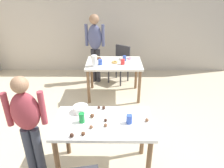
{
  "coord_description": "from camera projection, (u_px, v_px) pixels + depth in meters",
  "views": [
    {
      "loc": [
        -0.03,
        -2.24,
        2.23
      ],
      "look_at": [
        -0.05,
        0.45,
        0.9
      ],
      "focal_mm": 33.53,
      "sensor_mm": 36.0,
      "label": 1
    }
  ],
  "objects": [
    {
      "name": "cake_ball_2",
      "position": [
        104.0,
        108.0,
        2.68
      ],
      "size": [
        0.04,
        0.04,
        0.04
      ],
      "primitive_type": "sphere",
      "color": "#3D2319",
      "rests_on": "dining_table_near"
    },
    {
      "name": "cup_far_2",
      "position": [
        123.0,
        62.0,
        4.11
      ],
      "size": [
        0.08,
        0.08,
        0.1
      ],
      "primitive_type": "cylinder",
      "color": "red",
      "rests_on": "dining_table_far"
    },
    {
      "name": "cup_far_0",
      "position": [
        124.0,
        58.0,
        4.3
      ],
      "size": [
        0.07,
        0.07,
        0.11
      ],
      "primitive_type": "cylinder",
      "color": "#3351B2",
      "rests_on": "dining_table_far"
    },
    {
      "name": "chair_far_table",
      "position": [
        120.0,
        62.0,
        4.99
      ],
      "size": [
        0.55,
        0.55,
        0.87
      ],
      "color": "#2D2D33",
      "rests_on": "ground_plane"
    },
    {
      "name": "cup_far_1",
      "position": [
        100.0,
        62.0,
        4.09
      ],
      "size": [
        0.08,
        0.08,
        0.11
      ],
      "primitive_type": "cylinder",
      "color": "#3351B2",
      "rests_on": "dining_table_far"
    },
    {
      "name": "donut_far_3",
      "position": [
        129.0,
        58.0,
        4.41
      ],
      "size": [
        0.1,
        0.1,
        0.03
      ],
      "primitive_type": "torus",
      "color": "pink",
      "rests_on": "dining_table_far"
    },
    {
      "name": "cake_ball_3",
      "position": [
        83.0,
        133.0,
        2.23
      ],
      "size": [
        0.04,
        0.04,
        0.04
      ],
      "primitive_type": "sphere",
      "color": "brown",
      "rests_on": "dining_table_near"
    },
    {
      "name": "donut_far_1",
      "position": [
        115.0,
        62.0,
        4.2
      ],
      "size": [
        0.12,
        0.12,
        0.04
      ],
      "primitive_type": "torus",
      "color": "gold",
      "rests_on": "dining_table_far"
    },
    {
      "name": "cake_ball_8",
      "position": [
        72.0,
        135.0,
        2.2
      ],
      "size": [
        0.05,
        0.05,
        0.05
      ],
      "primitive_type": "sphere",
      "color": "#3D2319",
      "rests_on": "dining_table_near"
    },
    {
      "name": "pitcher_far",
      "position": [
        94.0,
        61.0,
        4.0
      ],
      "size": [
        0.11,
        0.11,
        0.22
      ],
      "primitive_type": "cylinder",
      "color": "white",
      "rests_on": "dining_table_far"
    },
    {
      "name": "dining_table_near",
      "position": [
        104.0,
        129.0,
        2.5
      ],
      "size": [
        1.16,
        0.65,
        0.75
      ],
      "color": "white",
      "rests_on": "ground_plane"
    },
    {
      "name": "person_adult_far",
      "position": [
        95.0,
        43.0,
        4.77
      ],
      "size": [
        0.46,
        0.24,
        1.59
      ],
      "color": "#28282D",
      "rests_on": "ground_plane"
    },
    {
      "name": "cake_ball_5",
      "position": [
        147.0,
        120.0,
        2.44
      ],
      "size": [
        0.04,
        0.04,
        0.04
      ],
      "primitive_type": "sphere",
      "color": "brown",
      "rests_on": "dining_table_near"
    },
    {
      "name": "fork_near",
      "position": [
        137.0,
        131.0,
        2.29
      ],
      "size": [
        0.17,
        0.02,
        0.01
      ],
      "primitive_type": "cube",
      "color": "silver",
      "rests_on": "dining_table_near"
    },
    {
      "name": "mixing_bowl",
      "position": [
        81.0,
        109.0,
        2.62
      ],
      "size": [
        0.19,
        0.19,
        0.08
      ],
      "primitive_type": "cylinder",
      "color": "white",
      "rests_on": "dining_table_near"
    },
    {
      "name": "donut_far_2",
      "position": [
        98.0,
        59.0,
        4.39
      ],
      "size": [
        0.12,
        0.12,
        0.04
      ],
      "primitive_type": "torus",
      "color": "brown",
      "rests_on": "dining_table_far"
    },
    {
      "name": "ground_plane",
      "position": [
        115.0,
        154.0,
        3.0
      ],
      "size": [
        6.4,
        6.4,
        0.0
      ],
      "primitive_type": "plane",
      "color": "beige"
    },
    {
      "name": "cake_ball_4",
      "position": [
        106.0,
        120.0,
        2.44
      ],
      "size": [
        0.04,
        0.04,
        0.04
      ],
      "primitive_type": "sphere",
      "color": "#3D2319",
      "rests_on": "dining_table_near"
    },
    {
      "name": "cake_ball_1",
      "position": [
        106.0,
        125.0,
        2.36
      ],
      "size": [
        0.04,
        0.04,
        0.04
      ],
      "primitive_type": "sphere",
      "color": "brown",
      "rests_on": "dining_table_near"
    },
    {
      "name": "cake_ball_0",
      "position": [
        91.0,
        127.0,
        2.33
      ],
      "size": [
        0.04,
        0.04,
        0.04
      ],
      "primitive_type": "sphere",
      "color": "brown",
      "rests_on": "dining_table_near"
    },
    {
      "name": "cup_near_0",
      "position": [
        129.0,
        119.0,
        2.4
      ],
      "size": [
        0.07,
        0.07,
        0.11
      ],
      "primitive_type": "cylinder",
      "color": "#3351B2",
      "rests_on": "dining_table_near"
    },
    {
      "name": "person_girl_near",
      "position": [
        28.0,
        121.0,
        2.38
      ],
      "size": [
        0.45,
        0.23,
        1.36
      ],
      "color": "#383D4C",
      "rests_on": "ground_plane"
    },
    {
      "name": "cake_ball_7",
      "position": [
        92.0,
        116.0,
        2.51
      ],
      "size": [
        0.05,
        0.05,
        0.05
      ],
      "primitive_type": "sphere",
      "color": "brown",
      "rests_on": "dining_table_near"
    },
    {
      "name": "dining_table_far",
      "position": [
        114.0,
        67.0,
        4.28
      ],
      "size": [
        1.12,
        0.77,
        0.75
      ],
      "color": "silver",
      "rests_on": "ground_plane"
    },
    {
      "name": "donut_far_4",
      "position": [
        122.0,
        58.0,
        4.4
      ],
      "size": [
        0.13,
        0.13,
        0.04
      ],
      "primitive_type": "torus",
      "color": "white",
      "rests_on": "dining_table_far"
    },
    {
      "name": "cake_ball_6",
      "position": [
        99.0,
        107.0,
        2.69
      ],
      "size": [
        0.04,
        0.04,
        0.04
      ],
      "primitive_type": "sphere",
      "color": "#3D2319",
      "rests_on": "dining_table_near"
    },
    {
      "name": "donut_far_0",
      "position": [
        95.0,
        56.0,
        4.51
      ],
      "size": [
        0.14,
        0.14,
        0.04
      ],
      "primitive_type": "torus",
      "color": "gold",
      "rests_on": "dining_table_far"
    },
    {
      "name": "soda_can",
      "position": [
        82.0,
        118.0,
        2.42
      ],
      "size": [
        0.07,
        0.07,
        0.12
      ],
      "primitive_type": "cylinder",
      "color": "#198438",
      "rests_on": "dining_table_near"
    },
    {
      "name": "wall_back",
      "position": [
        115.0,
        22.0,
        5.29
      ],
      "size": [
        6.4,
        0.1,
        2.6
      ],
      "primitive_type": "cube",
      "color": "#BCB2A3",
      "rests_on": "ground_plane"
    }
  ]
}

